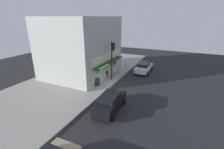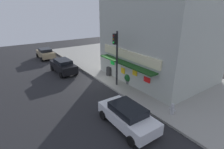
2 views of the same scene
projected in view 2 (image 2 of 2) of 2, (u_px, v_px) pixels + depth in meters
name	position (u px, v px, depth m)	size (l,w,h in m)	color
ground_plane	(100.00, 82.00, 17.92)	(53.53, 53.53, 0.00)	#232326
sidewalk	(139.00, 71.00, 20.85)	(35.69, 11.15, 0.17)	gray
corner_building	(159.00, 39.00, 17.77)	(10.37, 9.08, 8.19)	#ADB2A8
traffic_light	(116.00, 52.00, 15.70)	(0.32, 0.58, 5.21)	black
fire_hydrant	(172.00, 109.00, 12.09)	(0.50, 0.26, 0.86)	#B2B2B7
trash_can	(109.00, 71.00, 19.17)	(0.59, 0.59, 0.95)	#2D2D2D
pedestrian	(173.00, 93.00, 13.21)	(0.46, 0.49, 1.77)	brown
potted_plant_by_doorway	(128.00, 78.00, 16.97)	(0.79, 0.79, 1.04)	#59595B
potted_plant_by_window	(157.00, 87.00, 15.35)	(0.59, 0.59, 0.92)	gray
parked_car_white	(127.00, 116.00, 10.98)	(4.34, 2.12, 1.50)	silver
parked_car_black	(63.00, 66.00, 20.32)	(4.37, 2.17, 1.63)	black
parked_car_tan	(45.00, 53.00, 26.27)	(3.96, 2.15, 1.53)	#9E8966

